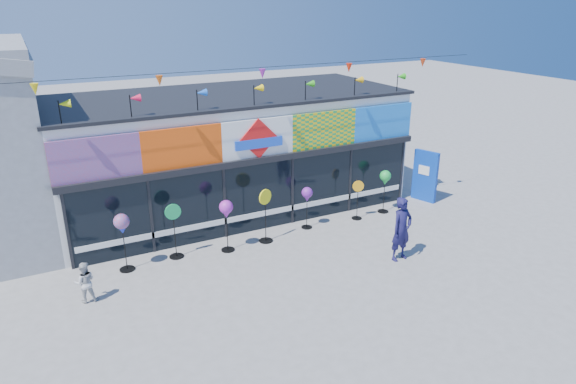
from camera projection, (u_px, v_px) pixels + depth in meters
ground at (311, 275)px, 14.17m from camera, size 80.00×80.00×0.00m
kite_shop at (230, 151)px, 18.39m from camera, size 16.00×5.70×5.31m
blue_sign at (425, 176)px, 19.12m from camera, size 0.46×0.96×1.93m
spinner_0 at (122, 226)px, 13.97m from camera, size 0.43×0.43×1.70m
spinner_1 at (174, 229)px, 14.86m from camera, size 0.47×0.43×1.68m
spinner_2 at (226, 211)px, 15.12m from camera, size 0.41×0.41×1.62m
spinner_3 at (265, 214)px, 15.84m from camera, size 0.47×0.44×1.74m
spinner_4 at (307, 196)px, 16.72m from camera, size 0.36×0.36×1.43m
spinner_5 at (358, 199)px, 17.57m from camera, size 0.38×0.35×1.39m
spinner_6 at (385, 179)px, 17.96m from camera, size 0.39×0.39×1.56m
adult_man at (402, 229)px, 14.72m from camera, size 0.75×0.54×1.91m
child at (85, 282)px, 12.76m from camera, size 0.56×0.37×1.09m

